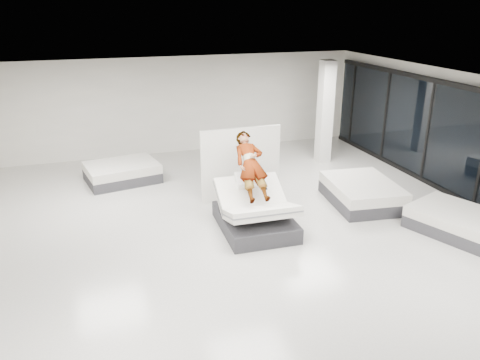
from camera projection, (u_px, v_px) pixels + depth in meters
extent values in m
plane|color=beige|center=(252.00, 242.00, 10.02)|extent=(14.00, 14.00, 0.00)
plane|color=black|center=(254.00, 93.00, 8.88)|extent=(14.00, 14.00, 0.00)
cube|color=beige|center=(183.00, 105.00, 15.67)|extent=(12.00, 0.04, 3.20)
cube|color=#323237|center=(255.00, 222.00, 10.56)|extent=(1.58, 2.07, 0.35)
cube|color=silver|center=(250.00, 194.00, 10.73)|extent=(1.54, 1.04, 0.68)
cube|color=slate|center=(250.00, 194.00, 10.73)|extent=(1.56, 0.97, 0.52)
cube|color=silver|center=(261.00, 212.00, 10.01)|extent=(1.55, 1.08, 0.50)
cube|color=slate|center=(261.00, 212.00, 10.01)|extent=(1.56, 1.04, 0.33)
cube|color=white|center=(248.00, 179.00, 10.78)|extent=(0.57, 0.44, 0.32)
imported|color=slate|center=(251.00, 173.00, 10.45)|extent=(0.72, 1.51, 1.70)
cube|color=black|center=(265.00, 187.00, 10.28)|extent=(0.05, 0.14, 0.08)
cube|color=silver|center=(241.00, 164.00, 11.95)|extent=(2.09, 0.10, 1.90)
cube|color=#323237|center=(361.00, 197.00, 11.94)|extent=(1.78, 2.24, 0.31)
cube|color=silver|center=(362.00, 187.00, 11.84)|extent=(1.78, 2.24, 0.26)
cube|color=#323237|center=(456.00, 226.00, 10.43)|extent=(2.00, 2.27, 0.28)
cube|color=silver|center=(458.00, 216.00, 10.34)|extent=(2.00, 2.27, 0.24)
cube|color=#323237|center=(123.00, 176.00, 13.42)|extent=(2.17, 1.79, 0.29)
cube|color=silver|center=(122.00, 167.00, 13.32)|extent=(2.17, 1.79, 0.24)
cube|color=silver|center=(325.00, 112.00, 14.61)|extent=(0.40, 0.40, 3.20)
cube|color=black|center=(474.00, 205.00, 11.71)|extent=(0.12, 13.40, 0.12)
cube|color=black|center=(428.00, 132.00, 12.99)|extent=(0.09, 0.08, 2.80)
cube|color=black|center=(386.00, 116.00, 14.77)|extent=(0.09, 0.08, 2.80)
cube|color=black|center=(353.00, 104.00, 16.55)|extent=(0.09, 0.08, 2.80)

